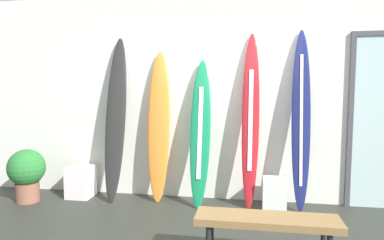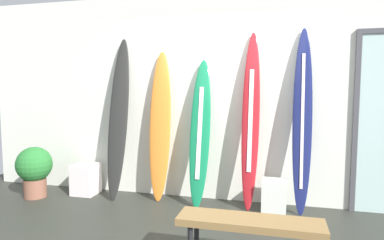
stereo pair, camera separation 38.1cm
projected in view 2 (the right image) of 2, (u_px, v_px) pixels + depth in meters
The scene contains 11 objects.
ground at pixel (201, 237), 3.54m from camera, with size 8.00×8.00×0.04m, color #2E302A.
wall_back at pixel (222, 97), 4.66m from camera, with size 7.20×0.20×2.80m, color silver.
surfboard_charcoal at pixel (118, 120), 4.68m from camera, with size 0.31×0.47×2.22m.
surfboard_sunset at pixel (160, 126), 4.62m from camera, with size 0.31×0.33×2.03m.
surfboard_emerald at pixel (200, 134), 4.40m from camera, with size 0.27×0.46×1.90m.
surfboard_crimson at pixel (251, 121), 4.29m from camera, with size 0.23×0.39×2.24m.
surfboard_navy at pixel (302, 121), 4.13m from camera, with size 0.23×0.38×2.27m.
display_block_left at pixel (86, 179), 4.91m from camera, with size 0.33×0.33×0.44m.
display_block_center at pixel (274, 196), 4.19m from camera, with size 0.30×0.30×0.40m.
potted_plant at pixel (34, 168), 4.75m from camera, with size 0.49×0.49×0.71m.
bench at pixel (250, 226), 2.76m from camera, with size 1.18×0.31×0.48m.
Camera 2 is at (0.76, -3.32, 1.53)m, focal length 31.84 mm.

